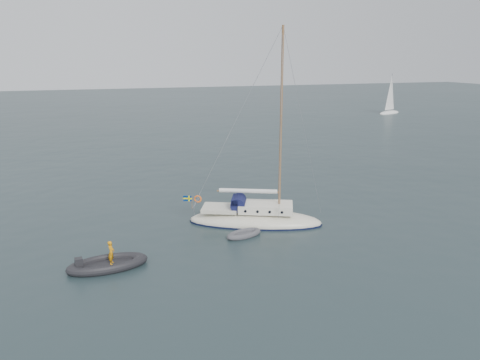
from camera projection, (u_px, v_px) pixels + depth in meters
name	position (u px, v px, depth m)	size (l,w,h in m)	color
ground	(282.00, 232.00, 30.66)	(300.00, 300.00, 0.00)	black
sailboat	(255.00, 209.00, 31.94)	(9.57, 2.87, 13.63)	silver
dinghy	(244.00, 234.00, 29.85)	(2.52, 1.14, 0.36)	#4C4C50
rib	(107.00, 264.00, 25.35)	(4.36, 1.98, 1.54)	black
distant_yacht_b	(390.00, 96.00, 93.81)	(6.31, 3.36, 8.36)	silver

